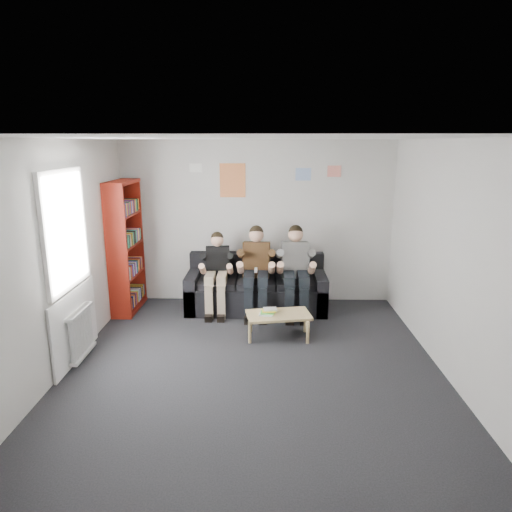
{
  "coord_description": "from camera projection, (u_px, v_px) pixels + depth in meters",
  "views": [
    {
      "loc": [
        0.14,
        -5.03,
        2.66
      ],
      "look_at": [
        0.01,
        1.3,
        1.07
      ],
      "focal_mm": 32.0,
      "sensor_mm": 36.0,
      "label": 1
    }
  ],
  "objects": [
    {
      "name": "radiator",
      "position": [
        81.0,
        333.0,
        5.67
      ],
      "size": [
        0.1,
        0.64,
        0.6
      ],
      "color": "silver",
      "rests_on": "ground"
    },
    {
      "name": "poster_sign",
      "position": [
        196.0,
        168.0,
        7.41
      ],
      "size": [
        0.2,
        0.01,
        0.14
      ],
      "primitive_type": "cube",
      "color": "white",
      "rests_on": "room_shell"
    },
    {
      "name": "poster_blue",
      "position": [
        303.0,
        174.0,
        7.4
      ],
      "size": [
        0.25,
        0.01,
        0.2
      ],
      "primitive_type": "cube",
      "color": "#4087DB",
      "rests_on": "room_shell"
    },
    {
      "name": "room_shell",
      "position": [
        253.0,
        260.0,
        5.19
      ],
      "size": [
        5.0,
        5.0,
        5.0
      ],
      "color": "black",
      "rests_on": "ground"
    },
    {
      "name": "person_middle",
      "position": [
        256.0,
        271.0,
        7.17
      ],
      "size": [
        0.43,
        0.91,
        1.38
      ],
      "rotation": [
        0.0,
        0.0,
        -0.07
      ],
      "color": "#54361C",
      "rests_on": "sofa"
    },
    {
      "name": "poster_pink",
      "position": [
        334.0,
        171.0,
        7.38
      ],
      "size": [
        0.22,
        0.01,
        0.18
      ],
      "primitive_type": "cube",
      "color": "#DF459F",
      "rests_on": "room_shell"
    },
    {
      "name": "bookshelf",
      "position": [
        126.0,
        247.0,
        7.23
      ],
      "size": [
        0.31,
        0.94,
        2.09
      ],
      "rotation": [
        0.0,
        0.0,
        -0.02
      ],
      "color": "maroon",
      "rests_on": "ground"
    },
    {
      "name": "poster_large",
      "position": [
        233.0,
        180.0,
        7.44
      ],
      "size": [
        0.42,
        0.01,
        0.55
      ],
      "primitive_type": "cube",
      "color": "gold",
      "rests_on": "room_shell"
    },
    {
      "name": "window",
      "position": [
        70.0,
        281.0,
        5.51
      ],
      "size": [
        0.05,
        1.3,
        2.36
      ],
      "color": "white",
      "rests_on": "room_shell"
    },
    {
      "name": "person_left",
      "position": [
        217.0,
        273.0,
        7.2
      ],
      "size": [
        0.38,
        0.8,
        1.28
      ],
      "rotation": [
        0.0,
        0.0,
        0.1
      ],
      "color": "black",
      "rests_on": "sofa"
    },
    {
      "name": "game_cases",
      "position": [
        268.0,
        312.0,
        6.31
      ],
      "size": [
        0.24,
        0.22,
        0.06
      ],
      "rotation": [
        0.0,
        0.0,
        -0.09
      ],
      "color": "silver",
      "rests_on": "coffee_table"
    },
    {
      "name": "coffee_table",
      "position": [
        278.0,
        317.0,
        6.32
      ],
      "size": [
        0.87,
        0.48,
        0.35
      ],
      "rotation": [
        0.0,
        0.0,
        0.17
      ],
      "color": "#DEBF80",
      "rests_on": "ground"
    },
    {
      "name": "person_right",
      "position": [
        296.0,
        271.0,
        7.16
      ],
      "size": [
        0.43,
        0.92,
        1.39
      ],
      "rotation": [
        0.0,
        0.0,
        0.08
      ],
      "color": "silver",
      "rests_on": "sofa"
    },
    {
      "name": "sofa",
      "position": [
        256.0,
        290.0,
        7.46
      ],
      "size": [
        2.23,
        0.91,
        0.86
      ],
      "color": "black",
      "rests_on": "ground"
    }
  ]
}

